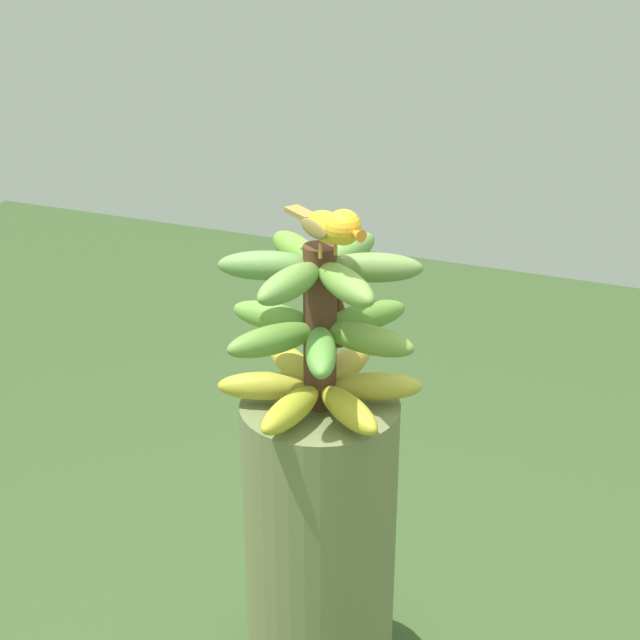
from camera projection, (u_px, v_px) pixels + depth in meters
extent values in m
cylinder|color=#4C2D1E|center=(320.00, 328.00, 1.46)|extent=(0.05, 0.05, 0.26)
ellipsoid|color=gold|center=(349.00, 410.00, 1.43)|extent=(0.12, 0.14, 0.04)
ellipsoid|color=gold|center=(376.00, 386.00, 1.50)|extent=(0.09, 0.15, 0.04)
ellipsoid|color=gold|center=(347.00, 364.00, 1.57)|extent=(0.15, 0.06, 0.04)
ellipsoid|color=gold|center=(294.00, 364.00, 1.57)|extent=(0.12, 0.14, 0.04)
ellipsoid|color=gold|center=(265.00, 386.00, 1.50)|extent=(0.09, 0.15, 0.04)
ellipsoid|color=gold|center=(291.00, 410.00, 1.43)|extent=(0.15, 0.06, 0.04)
ellipsoid|color=#679D3B|center=(274.00, 317.00, 1.50)|extent=(0.06, 0.15, 0.04)
ellipsoid|color=#608F37|center=(272.00, 340.00, 1.42)|extent=(0.14, 0.12, 0.04)
ellipsoid|color=#5D9C3D|center=(321.00, 352.00, 1.39)|extent=(0.15, 0.10, 0.04)
ellipsoid|color=olive|center=(369.00, 339.00, 1.42)|extent=(0.06, 0.15, 0.04)
ellipsoid|color=#5E9134|center=(366.00, 317.00, 1.50)|extent=(0.14, 0.12, 0.04)
ellipsoid|color=olive|center=(319.00, 306.00, 1.53)|extent=(0.15, 0.10, 0.04)
ellipsoid|color=#6F9C42|center=(346.00, 284.00, 1.36)|extent=(0.13, 0.14, 0.04)
ellipsoid|color=olive|center=(373.00, 267.00, 1.42)|extent=(0.09, 0.15, 0.04)
ellipsoid|color=#669643|center=(348.00, 251.00, 1.48)|extent=(0.15, 0.07, 0.04)
ellipsoid|color=#619333|center=(297.00, 250.00, 1.48)|extent=(0.13, 0.14, 0.04)
ellipsoid|color=#618C46|center=(267.00, 266.00, 1.42)|extent=(0.09, 0.15, 0.04)
ellipsoid|color=#669441|center=(290.00, 283.00, 1.36)|extent=(0.15, 0.07, 0.04)
cone|color=brown|center=(336.00, 325.00, 1.50)|extent=(0.04, 0.04, 0.06)
cone|color=brown|center=(339.00, 308.00, 1.49)|extent=(0.04, 0.04, 0.06)
cylinder|color=#C68933|center=(320.00, 251.00, 1.36)|extent=(0.01, 0.00, 0.02)
cylinder|color=#C68933|center=(335.00, 247.00, 1.37)|extent=(0.00, 0.01, 0.02)
ellipsoid|color=gold|center=(328.00, 227.00, 1.35)|extent=(0.08, 0.09, 0.04)
ellipsoid|color=olive|center=(314.00, 229.00, 1.34)|extent=(0.04, 0.06, 0.03)
ellipsoid|color=olive|center=(339.00, 224.00, 1.36)|extent=(0.04, 0.06, 0.03)
cube|color=olive|center=(302.00, 213.00, 1.40)|extent=(0.05, 0.06, 0.01)
sphere|color=gold|center=(343.00, 227.00, 1.31)|extent=(0.05, 0.05, 0.05)
sphere|color=black|center=(357.00, 224.00, 1.32)|extent=(0.01, 0.01, 0.01)
cone|color=orange|center=(356.00, 234.00, 1.29)|extent=(0.03, 0.03, 0.02)
sphere|color=#23562D|center=(326.00, 586.00, 2.67)|extent=(0.36, 0.36, 0.36)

